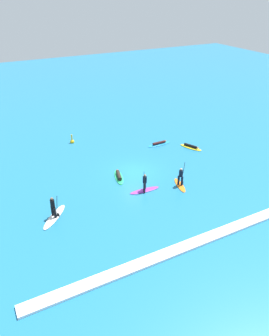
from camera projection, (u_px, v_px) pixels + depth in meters
name	position (u px, v px, depth m)	size (l,w,h in m)	color
ground_plane	(134.00, 172.00, 31.47)	(120.00, 120.00, 0.00)	#1E6B93
surfer_on_blue_board	(159.00, 143.00, 36.93)	(2.91, 0.79, 0.37)	#1E8CD1
surfer_on_green_board	(119.00, 176.00, 30.56)	(1.43, 2.85, 0.46)	#23B266
surfer_on_purple_board	(145.00, 186.00, 28.44)	(2.83, 0.84, 2.09)	purple
surfer_on_yellow_board	(191.00, 147.00, 36.17)	(1.77, 2.73, 0.38)	yellow
surfer_on_white_board	(54.00, 213.00, 25.19)	(2.73, 2.90, 2.01)	white
surfer_on_orange_board	(180.00, 180.00, 29.15)	(1.18, 2.49, 2.33)	orange
marker_buoy	(72.00, 141.00, 37.33)	(0.48, 0.48, 1.13)	yellow
wave_crest	(204.00, 239.00, 23.05)	(25.95, 0.90, 0.18)	white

